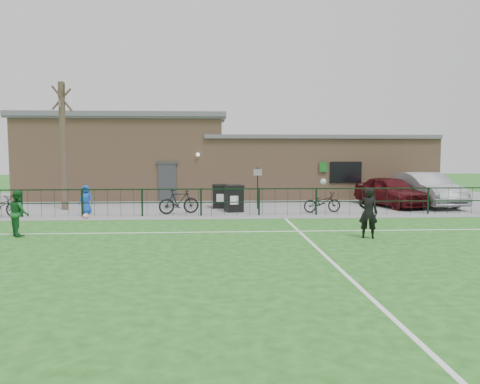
{
  "coord_description": "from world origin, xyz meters",
  "views": [
    {
      "loc": [
        -1.0,
        -11.98,
        2.79
      ],
      "look_at": [
        0.0,
        5.0,
        1.3
      ],
      "focal_mm": 35.0,
      "sensor_mm": 36.0,
      "label": 1
    }
  ],
  "objects": [
    {
      "name": "bicycle_c",
      "position": [
        -10.02,
        8.4,
        0.48
      ],
      "size": [
        1.83,
        1.25,
        0.91
      ],
      "primitive_type": "imported",
      "rotation": [
        0.0,
        0.0,
        1.16
      ],
      "color": "black",
      "rests_on": "paving_strip"
    },
    {
      "name": "paving_strip",
      "position": [
        0.0,
        13.5,
        0.01
      ],
      "size": [
        34.0,
        13.0,
        0.02
      ],
      "primitive_type": "cube",
      "color": "gray",
      "rests_on": "ground"
    },
    {
      "name": "pitch_line_touch",
      "position": [
        0.0,
        7.8,
        0.0
      ],
      "size": [
        28.0,
        0.1,
        0.01
      ],
      "primitive_type": "cube",
      "color": "white",
      "rests_on": "ground"
    },
    {
      "name": "goalkeeper_kick",
      "position": [
        3.95,
        2.68,
        0.84
      ],
      "size": [
        1.29,
        3.05,
        1.76
      ],
      "color": "black",
      "rests_on": "ground"
    },
    {
      "name": "clubhouse",
      "position": [
        -0.88,
        16.5,
        2.22
      ],
      "size": [
        24.25,
        5.4,
        4.96
      ],
      "color": "#A57E5C",
      "rests_on": "ground"
    },
    {
      "name": "wheelie_bin_right",
      "position": [
        -0.64,
        10.79,
        0.55
      ],
      "size": [
        0.71,
        0.8,
        1.06
      ],
      "primitive_type": "cube",
      "rotation": [
        0.0,
        0.0,
        -0.01
      ],
      "color": "black",
      "rests_on": "paving_strip"
    },
    {
      "name": "ground",
      "position": [
        0.0,
        0.0,
        0.0
      ],
      "size": [
        90.0,
        90.0,
        0.0
      ],
      "primitive_type": "plane",
      "color": "#1E5B1A",
      "rests_on": "ground"
    },
    {
      "name": "bicycle_d",
      "position": [
        -2.5,
        8.71,
        0.56
      ],
      "size": [
        1.87,
        1.02,
        1.08
      ],
      "primitive_type": "imported",
      "rotation": [
        0.0,
        0.0,
        1.87
      ],
      "color": "black",
      "rests_on": "paving_strip"
    },
    {
      "name": "car_silver",
      "position": [
        9.82,
        11.15,
        0.86
      ],
      "size": [
        2.23,
        5.24,
        1.68
      ],
      "primitive_type": "imported",
      "rotation": [
        0.0,
        0.0,
        0.09
      ],
      "color": "#9A9CA1",
      "rests_on": "paving_strip"
    },
    {
      "name": "perimeter_fence",
      "position": [
        0.0,
        8.0,
        0.6
      ],
      "size": [
        28.0,
        0.1,
        1.2
      ],
      "primitive_type": "cube",
      "color": "black",
      "rests_on": "ground"
    },
    {
      "name": "pitch_line_perp",
      "position": [
        2.0,
        0.0,
        0.0
      ],
      "size": [
        0.1,
        16.0,
        0.01
      ],
      "primitive_type": "cube",
      "color": "white",
      "rests_on": "ground"
    },
    {
      "name": "wheelie_bin_left",
      "position": [
        -0.03,
        9.37,
        0.59
      ],
      "size": [
        0.89,
        0.98,
        1.13
      ],
      "primitive_type": "cube",
      "rotation": [
        0.0,
        0.0,
        0.19
      ],
      "color": "black",
      "rests_on": "paving_strip"
    },
    {
      "name": "bicycle_e",
      "position": [
        3.96,
        8.81,
        0.48
      ],
      "size": [
        1.81,
        0.84,
        0.91
      ],
      "primitive_type": "imported",
      "rotation": [
        0.0,
        0.0,
        1.71
      ],
      "color": "black",
      "rests_on": "paving_strip"
    },
    {
      "name": "car_maroon",
      "position": [
        7.95,
        10.92,
        0.78
      ],
      "size": [
        2.96,
        4.77,
        1.52
      ],
      "primitive_type": "imported",
      "rotation": [
        0.0,
        0.0,
        0.28
      ],
      "color": "#4A0D12",
      "rests_on": "paving_strip"
    },
    {
      "name": "pitch_line_mid",
      "position": [
        0.0,
        4.0,
        0.0
      ],
      "size": [
        28.0,
        0.1,
        0.01
      ],
      "primitive_type": "cube",
      "color": "white",
      "rests_on": "ground"
    },
    {
      "name": "ball_ground",
      "position": [
        -6.24,
        7.49,
        0.12
      ],
      "size": [
        0.23,
        0.23,
        0.23
      ],
      "primitive_type": "sphere",
      "color": "white",
      "rests_on": "ground"
    },
    {
      "name": "spectator_child",
      "position": [
        -6.6,
        8.95,
        0.65
      ],
      "size": [
        0.66,
        0.47,
        1.27
      ],
      "primitive_type": "imported",
      "rotation": [
        0.0,
        0.0,
        -0.12
      ],
      "color": "blue",
      "rests_on": "paving_strip"
    },
    {
      "name": "bare_tree",
      "position": [
        -8.0,
        10.5,
        3.0
      ],
      "size": [
        0.3,
        0.3,
        6.0
      ],
      "primitive_type": "cylinder",
      "color": "#48372C",
      "rests_on": "ground"
    },
    {
      "name": "outfield_player",
      "position": [
        -7.38,
        3.68,
        0.76
      ],
      "size": [
        0.89,
        0.94,
        1.52
      ],
      "primitive_type": "imported",
      "rotation": [
        0.0,
        0.0,
        2.16
      ],
      "color": "#1A5D26",
      "rests_on": "ground"
    },
    {
      "name": "sign_post",
      "position": [
        1.15,
        10.23,
        1.02
      ],
      "size": [
        0.08,
        0.08,
        2.0
      ],
      "primitive_type": "cylinder",
      "rotation": [
        0.0,
        0.0,
        -0.3
      ],
      "color": "black",
      "rests_on": "paving_strip"
    }
  ]
}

